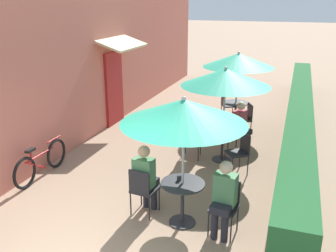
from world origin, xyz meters
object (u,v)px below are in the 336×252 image
(coffee_cup_near, at_px, (179,178))
(patio_umbrella_mid, at_px, (226,77))
(cafe_chair_near_right, at_px, (226,202))
(cafe_chair_mid_back, at_px, (240,150))
(seated_patron_near_left, at_px, (146,176))
(cafe_chair_far_left, at_px, (246,117))
(seated_patron_mid_left, at_px, (241,125))
(patio_table_mid, at_px, (223,139))
(bicycle_leaning, at_px, (41,162))
(patio_table_near, at_px, (183,195))
(cafe_chair_mid_right, at_px, (191,138))
(patio_umbrella_far, at_px, (238,60))
(cafe_chair_mid_left, at_px, (237,131))
(cafe_chair_far_right, at_px, (226,103))
(seated_patron_near_right, at_px, (224,196))
(coffee_cup_mid, at_px, (221,127))
(patio_umbrella_near, at_px, (184,112))
(cafe_chair_near_left, at_px, (143,188))
(patio_table_far, at_px, (235,110))

(coffee_cup_near, bearing_deg, patio_umbrella_mid, 85.91)
(cafe_chair_near_right, bearing_deg, cafe_chair_mid_back, -80.30)
(seated_patron_near_left, relative_size, cafe_chair_far_left, 1.44)
(cafe_chair_near_right, distance_m, cafe_chair_mid_back, 2.22)
(coffee_cup_near, xyz_separation_m, patio_umbrella_mid, (0.19, 2.65, 1.14))
(cafe_chair_mid_back, bearing_deg, seated_patron_mid_left, -28.23)
(patio_table_mid, distance_m, bicycle_leaning, 3.94)
(patio_table_near, height_order, cafe_chair_mid_right, cafe_chair_mid_right)
(patio_umbrella_far, xyz_separation_m, cafe_chair_far_left, (0.37, -0.60, -1.41))
(cafe_chair_mid_back, bearing_deg, patio_umbrella_mid, 6.25)
(cafe_chair_mid_left, bearing_deg, patio_umbrella_mid, 6.25)
(seated_patron_mid_left, bearing_deg, patio_umbrella_far, -143.22)
(cafe_chair_mid_right, relative_size, patio_umbrella_far, 0.40)
(cafe_chair_far_right, bearing_deg, seated_patron_near_right, -15.34)
(seated_patron_near_left, bearing_deg, coffee_cup_near, 2.56)
(coffee_cup_mid, relative_size, bicycle_leaning, 0.05)
(patio_umbrella_near, xyz_separation_m, patio_umbrella_mid, (0.11, 2.73, 0.00))
(patio_table_near, bearing_deg, patio_umbrella_near, -135.00)
(seated_patron_near_left, bearing_deg, cafe_chair_near_left, -90.00)
(coffee_cup_mid, relative_size, patio_umbrella_far, 0.04)
(seated_patron_near_left, height_order, cafe_chair_mid_back, seated_patron_near_left)
(cafe_chair_near_left, bearing_deg, patio_table_far, 88.94)
(patio_table_mid, distance_m, cafe_chair_far_right, 3.06)
(coffee_cup_mid, xyz_separation_m, cafe_chair_far_right, (-0.44, 2.98, -0.26))
(seated_patron_near_right, bearing_deg, coffee_cup_mid, -71.00)
(patio_table_mid, xyz_separation_m, bicycle_leaning, (-3.35, -2.08, -0.17))
(patio_umbrella_near, xyz_separation_m, cafe_chair_far_right, (-0.38, 5.75, -1.41))
(patio_table_near, height_order, patio_umbrella_far, patio_umbrella_far)
(cafe_chair_near_left, height_order, seated_patron_near_right, seated_patron_near_right)
(patio_table_mid, relative_size, patio_table_far, 1.00)
(coffee_cup_mid, xyz_separation_m, patio_table_far, (-0.07, 2.39, -0.27))
(cafe_chair_mid_left, relative_size, cafe_chair_far_right, 1.00)
(seated_patron_near_right, height_order, patio_table_mid, seated_patron_near_right)
(patio_table_mid, xyz_separation_m, cafe_chair_far_right, (-0.49, 3.02, 0.01))
(seated_patron_mid_left, bearing_deg, patio_table_near, 16.39)
(cafe_chair_mid_left, bearing_deg, patio_table_mid, 6.25)
(seated_patron_near_left, relative_size, cafe_chair_mid_right, 1.44)
(patio_table_mid, distance_m, cafe_chair_mid_left, 0.70)
(coffee_cup_mid, bearing_deg, cafe_chair_far_right, 98.33)
(cafe_chair_far_left, height_order, bicycle_leaning, cafe_chair_far_left)
(seated_patron_near_left, relative_size, seated_patron_near_right, 1.00)
(cafe_chair_near_left, xyz_separation_m, seated_patron_mid_left, (1.12, 3.35, 0.17))
(patio_table_far, bearing_deg, seated_patron_near_left, -97.71)
(cafe_chair_near_right, bearing_deg, cafe_chair_mid_right, -56.92)
(patio_table_far, xyz_separation_m, cafe_chair_far_right, (-0.37, 0.60, 0.01))
(patio_umbrella_mid, height_order, cafe_chair_mid_back, patio_umbrella_mid)
(coffee_cup_mid, distance_m, patio_umbrella_far, 2.65)
(seated_patron_mid_left, bearing_deg, cafe_chair_mid_left, -90.00)
(cafe_chair_mid_right, bearing_deg, patio_umbrella_mid, 6.25)
(coffee_cup_near, relative_size, patio_umbrella_mid, 0.04)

